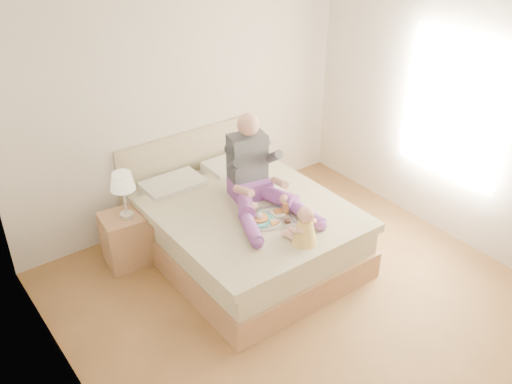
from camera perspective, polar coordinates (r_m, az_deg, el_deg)
room at (r=4.50m, az=7.10°, el=3.37°), size 4.02×4.22×2.71m
bed at (r=5.78m, az=-1.50°, el=-3.43°), size 1.70×2.18×1.00m
nightstand at (r=5.82m, az=-12.76°, el=-4.57°), size 0.49×0.44×0.54m
lamp at (r=5.45m, az=-13.21°, el=0.80°), size 0.24×0.24×0.48m
adult at (r=5.49m, az=-0.03°, el=1.40°), size 0.77×1.14×0.90m
tray at (r=5.33m, az=1.24°, el=-2.50°), size 0.55×0.49×0.13m
baby at (r=4.97m, az=4.84°, el=-3.63°), size 0.24×0.33×0.37m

